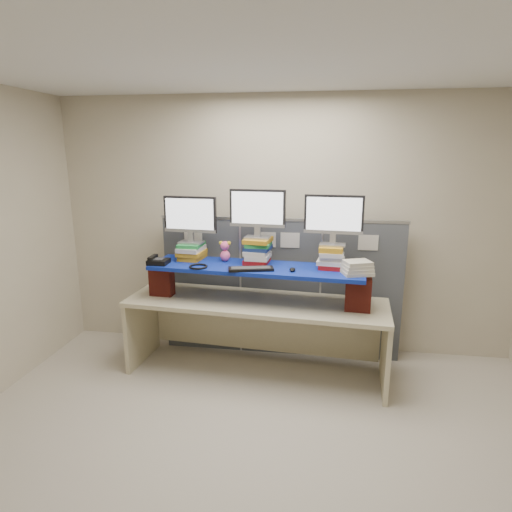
% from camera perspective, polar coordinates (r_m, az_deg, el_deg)
% --- Properties ---
extents(room, '(5.00, 4.00, 2.80)m').
position_cam_1_polar(room, '(2.79, -0.07, -3.08)').
color(room, '#BFB59D').
rests_on(room, ground).
extents(cubicle_partition, '(2.60, 0.06, 1.53)m').
position_cam_1_polar(cubicle_partition, '(4.67, 3.22, -4.16)').
color(cubicle_partition, '#43474F').
rests_on(cubicle_partition, ground).
extents(desk, '(2.61, 0.94, 0.78)m').
position_cam_1_polar(desk, '(4.29, 0.00, -7.93)').
color(desk, '#C4BA95').
rests_on(desk, ground).
extents(brick_pier_left, '(0.24, 0.14, 0.32)m').
position_cam_1_polar(brick_pier_left, '(4.45, -12.46, -3.16)').
color(brick_pier_left, maroon).
rests_on(brick_pier_left, desk).
extents(brick_pier_right, '(0.24, 0.14, 0.32)m').
position_cam_1_polar(brick_pier_right, '(4.04, 13.46, -4.99)').
color(brick_pier_right, maroon).
rests_on(brick_pier_right, desk).
extents(blue_board, '(2.10, 0.68, 0.04)m').
position_cam_1_polar(blue_board, '(4.13, 0.00, -1.60)').
color(blue_board, navy).
rests_on(blue_board, brick_pier_left).
extents(book_stack_left, '(0.27, 0.32, 0.17)m').
position_cam_1_polar(book_stack_left, '(4.42, -8.58, 0.65)').
color(book_stack_left, '#B88119').
rests_on(book_stack_left, blue_board).
extents(book_stack_center, '(0.28, 0.32, 0.25)m').
position_cam_1_polar(book_stack_center, '(4.22, 0.24, 0.74)').
color(book_stack_center, maroon).
rests_on(book_stack_center, blue_board).
extents(book_stack_right, '(0.28, 0.32, 0.21)m').
position_cam_1_polar(book_stack_right, '(4.12, 10.02, -0.07)').
color(book_stack_right, maroon).
rests_on(book_stack_right, blue_board).
extents(monitor_left, '(0.55, 0.17, 0.48)m').
position_cam_1_polar(monitor_left, '(4.36, -8.77, 5.18)').
color(monitor_left, '#98989C').
rests_on(monitor_left, book_stack_left).
extents(monitor_center, '(0.55, 0.17, 0.48)m').
position_cam_1_polar(monitor_center, '(4.14, 0.20, 6.04)').
color(monitor_center, '#98989C').
rests_on(monitor_center, book_stack_center).
extents(monitor_right, '(0.55, 0.17, 0.48)m').
position_cam_1_polar(monitor_right, '(4.04, 10.32, 5.12)').
color(monitor_right, '#98989C').
rests_on(monitor_right, book_stack_right).
extents(keyboard, '(0.44, 0.23, 0.03)m').
position_cam_1_polar(keyboard, '(3.98, -0.69, -1.72)').
color(keyboard, black).
rests_on(keyboard, blue_board).
extents(mouse, '(0.07, 0.11, 0.03)m').
position_cam_1_polar(mouse, '(3.96, 4.88, -1.81)').
color(mouse, black).
rests_on(mouse, blue_board).
extents(desk_phone, '(0.19, 0.17, 0.08)m').
position_cam_1_polar(desk_phone, '(4.30, -12.97, -0.65)').
color(desk_phone, black).
rests_on(desk_phone, blue_board).
extents(headset, '(0.22, 0.22, 0.02)m').
position_cam_1_polar(headset, '(4.11, -7.70, -1.40)').
color(headset, black).
rests_on(headset, blue_board).
extents(plush_toy, '(0.12, 0.09, 0.21)m').
position_cam_1_polar(plush_toy, '(4.29, -4.15, 0.68)').
color(plush_toy, '#F55D95').
rests_on(plush_toy, blue_board).
extents(binder_stack, '(0.31, 0.27, 0.12)m').
position_cam_1_polar(binder_stack, '(3.95, 13.35, -1.56)').
color(binder_stack, beige).
rests_on(binder_stack, blue_board).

